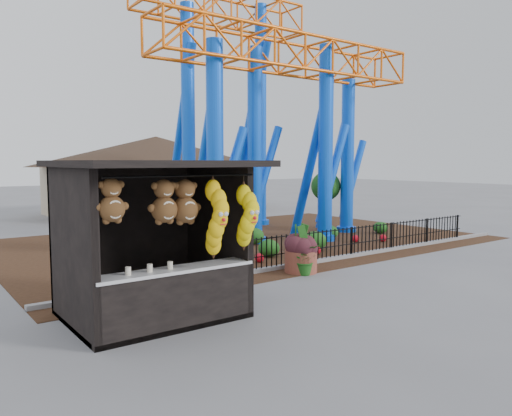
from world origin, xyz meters
TOP-DOWN VIEW (x-y plane):
  - ground at (0.00, 0.00)m, footprint 120.00×120.00m
  - mulch_bed at (4.00, 8.00)m, footprint 18.00×12.00m
  - curb at (4.00, 3.00)m, footprint 18.00×0.18m
  - prize_booth at (-2.98, 0.89)m, footprint 3.50×3.40m
  - picket_fence at (4.90, 3.00)m, footprint 12.20×0.06m
  - roller_coaster at (5.12, 8.23)m, footprint 11.00×6.37m
  - terracotta_planter at (2.03, 2.35)m, footprint 0.94×0.94m
  - planter_foliage at (2.03, 2.35)m, footprint 0.70×0.70m
  - potted_plant at (1.93, 2.09)m, footprint 0.85×0.77m
  - landscaping at (5.11, 5.50)m, footprint 8.35×3.44m
  - pavilion at (6.00, 20.00)m, footprint 15.00×15.00m

SIDE VIEW (x-z plane):
  - ground at x=0.00m, z-range 0.00..0.00m
  - mulch_bed at x=4.00m, z-range 0.00..0.02m
  - curb at x=4.00m, z-range 0.00..0.12m
  - landscaping at x=5.11m, z-range -0.03..0.64m
  - terracotta_planter at x=2.03m, z-range 0.00..0.63m
  - potted_plant at x=1.93m, z-range 0.00..0.82m
  - picket_fence at x=4.90m, z-range 0.00..1.00m
  - planter_foliage at x=2.03m, z-range 0.63..1.27m
  - prize_booth at x=-2.98m, z-range -0.02..3.10m
  - pavilion at x=6.00m, z-range 0.67..5.47m
  - roller_coaster at x=5.12m, z-range 1.03..11.85m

